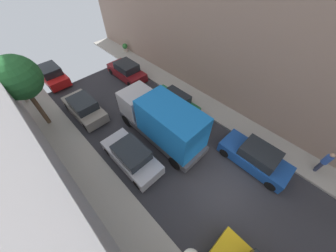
{
  "coord_description": "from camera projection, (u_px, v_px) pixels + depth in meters",
  "views": [
    {
      "loc": [
        -5.29,
        -0.88,
        10.4
      ],
      "look_at": [
        0.77,
        5.33,
        0.5
      ],
      "focal_mm": 19.51,
      "sensor_mm": 36.0,
      "label": 1
    }
  ],
  "objects": [
    {
      "name": "ground",
      "position": [
        222.0,
        187.0,
        10.67
      ],
      "size": [
        32.0,
        32.0,
        0.0
      ],
      "primitive_type": "plane",
      "color": "#2D2D33"
    },
    {
      "name": "sidewalk_right",
      "position": [
        263.0,
        139.0,
        12.92
      ],
      "size": [
        2.0,
        44.0,
        0.15
      ],
      "primitive_type": "cube",
      "color": "#A8A399",
      "rests_on": "ground"
    },
    {
      "name": "parked_car_left_3",
      "position": [
        132.0,
        156.0,
        11.24
      ],
      "size": [
        1.78,
        4.2,
        1.57
      ],
      "color": "silver",
      "rests_on": "ground"
    },
    {
      "name": "parked_car_left_4",
      "position": [
        84.0,
        108.0,
        14.11
      ],
      "size": [
        1.78,
        4.2,
        1.57
      ],
      "color": "gray",
      "rests_on": "ground"
    },
    {
      "name": "parked_car_left_5",
      "position": [
        52.0,
        75.0,
        17.11
      ],
      "size": [
        1.78,
        4.2,
        1.57
      ],
      "color": "red",
      "rests_on": "ground"
    },
    {
      "name": "parked_car_right_2",
      "position": [
        255.0,
        157.0,
        11.19
      ],
      "size": [
        1.78,
        4.2,
        1.57
      ],
      "color": "#194799",
      "rests_on": "ground"
    },
    {
      "name": "parked_car_right_3",
      "position": [
        174.0,
        102.0,
        14.52
      ],
      "size": [
        1.78,
        4.2,
        1.57
      ],
      "color": "#1E6638",
      "rests_on": "ground"
    },
    {
      "name": "parked_car_right_4",
      "position": [
        127.0,
        71.0,
        17.5
      ],
      "size": [
        1.78,
        4.2,
        1.57
      ],
      "color": "maroon",
      "rests_on": "ground"
    },
    {
      "name": "delivery_truck",
      "position": [
        162.0,
        121.0,
        11.72
      ],
      "size": [
        2.26,
        6.6,
        3.38
      ],
      "color": "#4C4C51",
      "rests_on": "ground"
    },
    {
      "name": "pedestrian",
      "position": [
        325.0,
        162.0,
        10.59
      ],
      "size": [
        0.4,
        0.36,
        1.72
      ],
      "color": "#2D334C",
      "rests_on": "sidewalk_right"
    },
    {
      "name": "street_tree_0",
      "position": [
        18.0,
        78.0,
        10.96
      ],
      "size": [
        2.71,
        2.71,
        5.29
      ],
      "color": "brown",
      "rests_on": "sidewalk_left"
    },
    {
      "name": "potted_plant_0",
      "position": [
        25.0,
        98.0,
        15.22
      ],
      "size": [
        0.4,
        0.4,
        0.68
      ],
      "color": "#B2A899",
      "rests_on": "sidewalk_left"
    },
    {
      "name": "potted_plant_1",
      "position": [
        125.0,
        47.0,
        20.87
      ],
      "size": [
        0.57,
        0.57,
        0.93
      ],
      "color": "#B2A899",
      "rests_on": "sidewalk_right"
    }
  ]
}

